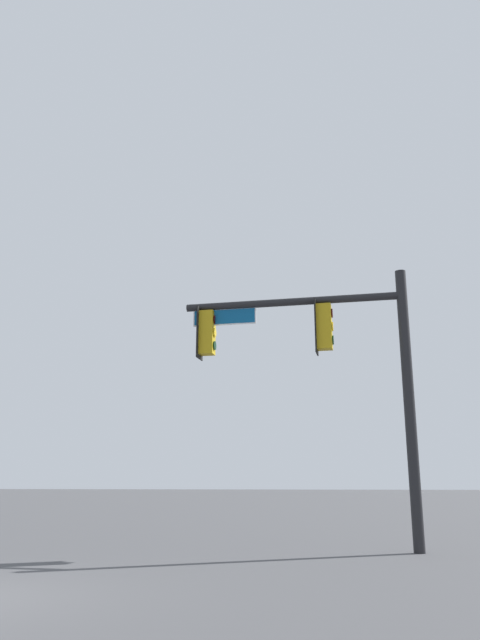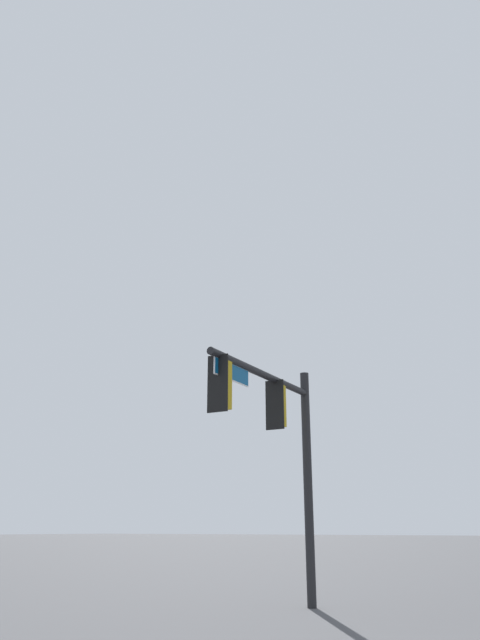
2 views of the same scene
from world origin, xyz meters
TOP-DOWN VIEW (x-y plane):
  - signal_pole_near at (-4.45, -7.49)m, footprint 5.39×0.67m

SIDE VIEW (x-z plane):
  - signal_pole_near at x=-4.45m, z-range 1.23..7.56m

